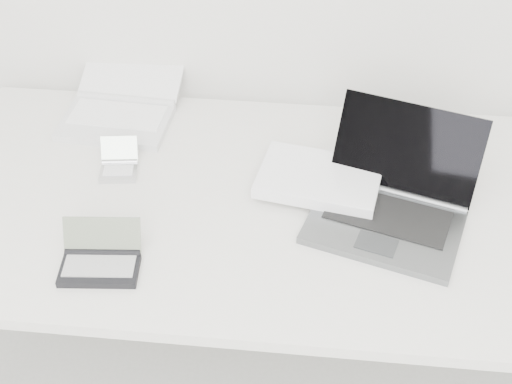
# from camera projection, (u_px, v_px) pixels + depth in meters

# --- Properties ---
(desk) EXTENTS (1.60, 0.80, 0.73)m
(desk) POSITION_uv_depth(u_px,v_px,m) (270.00, 215.00, 1.68)
(desk) COLOR white
(desk) RESTS_ON ground
(laptop_large) EXTENTS (0.52, 0.40, 0.21)m
(laptop_large) POSITION_uv_depth(u_px,v_px,m) (359.00, 193.00, 1.62)
(laptop_large) COLOR slate
(laptop_large) RESTS_ON desk
(netbook_open_white) EXTENTS (0.30, 0.37, 0.09)m
(netbook_open_white) POSITION_uv_depth(u_px,v_px,m) (121.00, 107.00, 1.90)
(netbook_open_white) COLOR white
(netbook_open_white) RESTS_ON desk
(pda_silver) EXTENTS (0.10, 0.12, 0.07)m
(pda_silver) POSITION_uv_depth(u_px,v_px,m) (119.00, 166.00, 1.72)
(pda_silver) COLOR silver
(pda_silver) RESTS_ON desk
(palmtop_charcoal) EXTENTS (0.17, 0.14, 0.08)m
(palmtop_charcoal) POSITION_uv_depth(u_px,v_px,m) (100.00, 261.00, 1.49)
(palmtop_charcoal) COLOR black
(palmtop_charcoal) RESTS_ON desk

